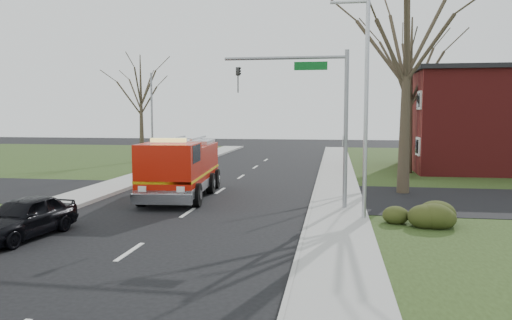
# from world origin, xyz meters

# --- Properties ---
(ground) EXTENTS (120.00, 120.00, 0.00)m
(ground) POSITION_xyz_m (0.00, 0.00, 0.00)
(ground) COLOR black
(ground) RESTS_ON ground
(sidewalk_right) EXTENTS (2.40, 80.00, 0.15)m
(sidewalk_right) POSITION_xyz_m (6.20, 0.00, 0.07)
(sidewalk_right) COLOR #9A9994
(sidewalk_right) RESTS_ON ground
(sidewalk_left) EXTENTS (2.40, 80.00, 0.15)m
(sidewalk_left) POSITION_xyz_m (-6.20, 0.00, 0.07)
(sidewalk_left) COLOR #9A9994
(sidewalk_left) RESTS_ON ground
(health_center_sign) EXTENTS (0.12, 2.00, 1.40)m
(health_center_sign) POSITION_xyz_m (10.50, 12.50, 0.88)
(health_center_sign) COLOR #501412
(health_center_sign) RESTS_ON ground
(hedge_corner) EXTENTS (2.80, 2.00, 0.90)m
(hedge_corner) POSITION_xyz_m (9.00, -1.00, 0.58)
(hedge_corner) COLOR #2F3915
(hedge_corner) RESTS_ON lawn_right
(bare_tree_near) EXTENTS (6.00, 6.00, 12.00)m
(bare_tree_near) POSITION_xyz_m (9.50, 6.00, 7.41)
(bare_tree_near) COLOR #372D21
(bare_tree_near) RESTS_ON ground
(bare_tree_far) EXTENTS (5.25, 5.25, 10.50)m
(bare_tree_far) POSITION_xyz_m (11.00, 15.00, 6.49)
(bare_tree_far) COLOR #372D21
(bare_tree_far) RESTS_ON ground
(bare_tree_left) EXTENTS (4.50, 4.50, 9.00)m
(bare_tree_left) POSITION_xyz_m (-10.00, 20.00, 5.56)
(bare_tree_left) COLOR #372D21
(bare_tree_left) RESTS_ON ground
(traffic_signal_mast) EXTENTS (5.29, 0.18, 6.80)m
(traffic_signal_mast) POSITION_xyz_m (5.21, 1.50, 4.71)
(traffic_signal_mast) COLOR gray
(traffic_signal_mast) RESTS_ON ground
(streetlight_pole) EXTENTS (1.48, 0.16, 8.40)m
(streetlight_pole) POSITION_xyz_m (7.14, -0.50, 4.55)
(streetlight_pole) COLOR #B7BABF
(streetlight_pole) RESTS_ON ground
(utility_pole_far) EXTENTS (0.14, 0.14, 7.00)m
(utility_pole_far) POSITION_xyz_m (-6.80, 14.00, 3.50)
(utility_pole_far) COLOR gray
(utility_pole_far) RESTS_ON ground
(fire_engine) EXTENTS (3.40, 7.77, 3.05)m
(fire_engine) POSITION_xyz_m (-1.46, 3.73, 1.38)
(fire_engine) COLOR #BC1808
(fire_engine) RESTS_ON ground
(parked_car_maroon) EXTENTS (2.15, 4.28, 1.40)m
(parked_car_maroon) POSITION_xyz_m (-4.20, -4.89, 0.70)
(parked_car_maroon) COLOR black
(parked_car_maroon) RESTS_ON ground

